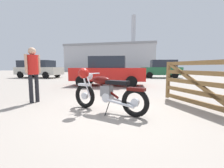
# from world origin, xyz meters

# --- Properties ---
(ground_plane) EXTENTS (80.00, 80.00, 0.00)m
(ground_plane) POSITION_xyz_m (0.00, 0.00, 0.00)
(ground_plane) COLOR gray
(vintage_motorcycle) EXTENTS (1.94, 0.96, 1.07)m
(vintage_motorcycle) POSITION_xyz_m (-0.07, -0.18, 0.49)
(vintage_motorcycle) COLOR black
(vintage_motorcycle) RESTS_ON ground_plane
(timber_gate) EXTENTS (1.18, 2.36, 1.60)m
(timber_gate) POSITION_xyz_m (2.37, 0.25, 0.70)
(timber_gate) COLOR brown
(timber_gate) RESTS_ON ground_plane
(bystander) EXTENTS (0.30, 0.41, 1.66)m
(bystander) POSITION_xyz_m (-2.40, 0.52, 1.02)
(bystander) COLOR black
(bystander) RESTS_ON ground_plane
(blue_hatchback_right) EXTENTS (4.23, 1.98, 1.67)m
(blue_hatchback_right) POSITION_xyz_m (-0.86, 5.19, 0.84)
(blue_hatchback_right) COLOR black
(blue_hatchback_right) RESTS_ON ground_plane
(dark_sedan_left) EXTENTS (3.97, 1.96, 1.78)m
(dark_sedan_left) POSITION_xyz_m (3.41, 12.51, 0.92)
(dark_sedan_left) COLOR black
(dark_sedan_left) RESTS_ON ground_plane
(red_hatchback_near) EXTENTS (4.90, 2.47, 1.74)m
(red_hatchback_near) POSITION_xyz_m (-9.03, 10.88, 0.94)
(red_hatchback_near) COLOR black
(red_hatchback_near) RESTS_ON ground_plane
(industrial_building) EXTENTS (23.15, 14.50, 14.15)m
(industrial_building) POSITION_xyz_m (-4.93, 37.92, 3.37)
(industrial_building) COLOR #B2B2B7
(industrial_building) RESTS_ON ground_plane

